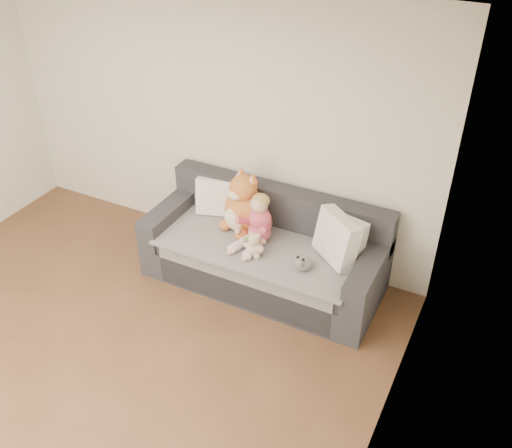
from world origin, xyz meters
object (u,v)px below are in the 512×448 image
(toddler, at_px, (257,223))
(teddy_bear, at_px, (254,246))
(plush_cat, at_px, (245,207))
(sofa, at_px, (265,253))
(sippy_cup, at_px, (247,242))

(toddler, distance_m, teddy_bear, 0.24)
(plush_cat, relative_size, teddy_bear, 2.59)
(sofa, xyz_separation_m, sippy_cup, (-0.09, -0.19, 0.22))
(sofa, height_order, toddler, toddler)
(plush_cat, distance_m, teddy_bear, 0.45)
(toddler, bearing_deg, sippy_cup, -99.78)
(sofa, xyz_separation_m, teddy_bear, (0.02, -0.27, 0.26))
(toddler, relative_size, sippy_cup, 4.54)
(teddy_bear, bearing_deg, sofa, 93.38)
(plush_cat, height_order, teddy_bear, plush_cat)
(sofa, relative_size, teddy_bear, 8.93)
(plush_cat, bearing_deg, sippy_cup, -40.20)
(sofa, bearing_deg, toddler, -130.37)
(plush_cat, distance_m, sippy_cup, 0.35)
(teddy_bear, distance_m, sippy_cup, 0.14)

